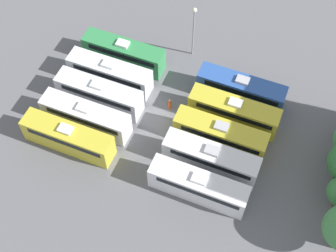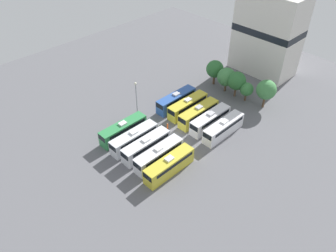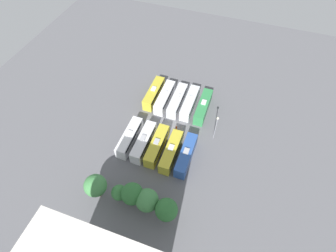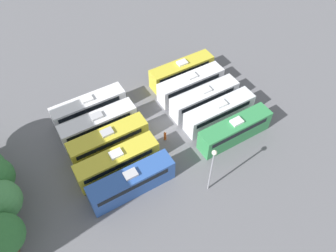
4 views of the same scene
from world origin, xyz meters
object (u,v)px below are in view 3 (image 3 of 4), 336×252
at_px(bus_1, 190,103).
at_px(tree_0, 166,210).
at_px(light_pole, 216,125).
at_px(tree_4, 95,186).
at_px(bus_9, 130,137).
at_px(bus_5, 186,155).
at_px(bus_4, 154,93).
at_px(worker_person, 176,128).
at_px(bus_2, 177,100).
at_px(bus_6, 171,152).
at_px(bus_7, 157,146).
at_px(tree_1, 147,200).
at_px(bus_0, 203,107).
at_px(bus_3, 165,97).
at_px(tree_3, 119,193).
at_px(tree_2, 132,194).
at_px(bus_8, 144,142).

relative_size(bus_1, tree_0, 1.63).
height_order(light_pole, tree_4, light_pole).
relative_size(bus_9, light_pole, 1.36).
height_order(bus_5, tree_4, tree_4).
relative_size(bus_4, worker_person, 6.56).
bearing_deg(bus_2, bus_6, 102.89).
bearing_deg(bus_7, worker_person, -108.79).
bearing_deg(bus_2, tree_1, 96.36).
relative_size(bus_7, tree_4, 1.52).
distance_m(bus_5, tree_0, 14.79).
distance_m(bus_0, bus_3, 10.91).
distance_m(bus_2, tree_4, 31.83).
xyz_separation_m(bus_2, light_pole, (-12.10, 7.74, 3.61)).
height_order(bus_6, tree_4, tree_4).
xyz_separation_m(worker_person, tree_3, (5.35, 21.63, 2.45)).
relative_size(bus_9, tree_3, 2.24).
height_order(bus_0, tree_2, tree_2).
distance_m(bus_0, tree_1, 30.35).
bearing_deg(bus_0, bus_7, 65.27).
distance_m(tree_0, tree_1, 4.35).
relative_size(bus_2, bus_4, 1.00).
xyz_separation_m(bus_8, tree_3, (-0.56, 14.20, 1.37)).
height_order(tree_1, tree_2, tree_2).
height_order(bus_5, tree_0, tree_0).
bearing_deg(tree_0, tree_3, -3.02).
distance_m(bus_4, bus_9, 16.13).
bearing_deg(bus_7, tree_3, 78.74).
relative_size(bus_2, bus_6, 1.00).
bearing_deg(worker_person, bus_3, -53.63).
bearing_deg(bus_2, light_pole, 147.40).
height_order(bus_1, tree_1, tree_1).
bearing_deg(bus_2, tree_2, 90.18).
distance_m(bus_1, tree_3, 30.92).
xyz_separation_m(worker_person, light_pole, (-9.63, -0.63, 4.69)).
xyz_separation_m(bus_3, tree_0, (-11.28, 30.50, 2.57)).
bearing_deg(bus_1, bus_5, 103.34).
distance_m(tree_0, tree_2, 7.57).
xyz_separation_m(bus_8, worker_person, (-5.91, -7.43, -1.07)).
xyz_separation_m(bus_7, bus_9, (7.17, -0.07, 0.00)).
distance_m(bus_6, light_pole, 12.46).
xyz_separation_m(bus_6, tree_0, (-3.92, 14.33, 2.57)).
bearing_deg(bus_8, bus_4, -77.39).
distance_m(bus_6, tree_4, 18.66).
relative_size(bus_0, bus_9, 1.00).
bearing_deg(bus_1, tree_1, 89.78).
height_order(bus_0, bus_2, same).
height_order(bus_4, light_pole, light_pole).
bearing_deg(bus_8, tree_3, 92.27).
distance_m(bus_4, bus_6, 19.85).
height_order(bus_0, tree_4, tree_4).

